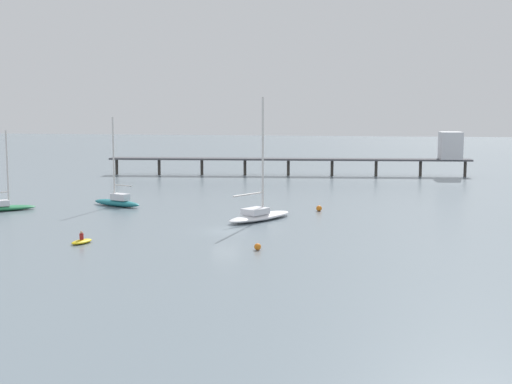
# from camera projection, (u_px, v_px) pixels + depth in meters

# --- Properties ---
(ground_plane) EXTENTS (400.00, 400.00, 0.00)m
(ground_plane) POSITION_uv_depth(u_px,v_px,m) (226.00, 231.00, 70.18)
(ground_plane) COLOR slate
(pier) EXTENTS (61.33, 8.88, 7.50)m
(pier) POSITION_uv_depth(u_px,v_px,m) (368.00, 153.00, 121.77)
(pier) COLOR #4C4C51
(pier) RESTS_ON ground_plane
(sailboat_teal) EXTENTS (7.20, 4.51, 10.71)m
(sailboat_teal) POSITION_uv_depth(u_px,v_px,m) (117.00, 200.00, 86.80)
(sailboat_teal) COLOR #1E727A
(sailboat_teal) RESTS_ON ground_plane
(sailboat_green) EXTENTS (6.60, 5.36, 9.29)m
(sailboat_green) POSITION_uv_depth(u_px,v_px,m) (5.00, 206.00, 83.32)
(sailboat_green) COLOR #287F4C
(sailboat_green) RESTS_ON ground_plane
(sailboat_white) EXTENTS (7.18, 9.27, 12.99)m
(sailboat_white) POSITION_uv_depth(u_px,v_px,m) (259.00, 214.00, 76.66)
(sailboat_white) COLOR white
(sailboat_white) RESTS_ON ground_plane
(dinghy_yellow) EXTENTS (1.79, 2.60, 1.14)m
(dinghy_yellow) POSITION_uv_depth(u_px,v_px,m) (82.00, 241.00, 64.00)
(dinghy_yellow) COLOR yellow
(dinghy_yellow) RESTS_ON ground_plane
(mooring_buoy_near) EXTENTS (0.59, 0.59, 0.59)m
(mooring_buoy_near) POSITION_uv_depth(u_px,v_px,m) (258.00, 247.00, 61.13)
(mooring_buoy_near) COLOR orange
(mooring_buoy_near) RESTS_ON ground_plane
(mooring_buoy_mid) EXTENTS (0.66, 0.66, 0.66)m
(mooring_buoy_mid) POSITION_uv_depth(u_px,v_px,m) (319.00, 208.00, 82.91)
(mooring_buoy_mid) COLOR orange
(mooring_buoy_mid) RESTS_ON ground_plane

